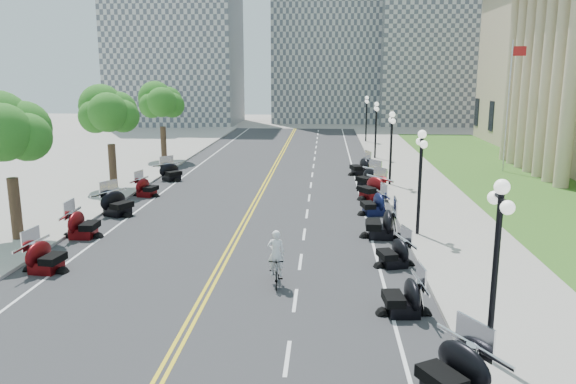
{
  "coord_description": "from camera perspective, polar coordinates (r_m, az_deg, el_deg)",
  "views": [
    {
      "loc": [
        4.16,
        -22.09,
        7.74
      ],
      "look_at": [
        2.39,
        4.43,
        2.0
      ],
      "focal_mm": 35.0,
      "sensor_mm": 36.0,
      "label": 1
    }
  ],
  "objects": [
    {
      "name": "lane_dash_9",
      "position": [
        34.97,
        2.16,
        -0.59
      ],
      "size": [
        0.12,
        2.0,
        0.0
      ],
      "primitive_type": "cube",
      "color": "white",
      "rests_on": "road"
    },
    {
      "name": "centerline_yellow_a",
      "position": [
        33.28,
        -3.66,
        -1.27
      ],
      "size": [
        0.12,
        90.0,
        0.0
      ],
      "primitive_type": "cube",
      "color": "yellow",
      "rests_on": "road"
    },
    {
      "name": "lane_dash_7",
      "position": [
        27.23,
        1.66,
        -4.31
      ],
      "size": [
        0.12,
        2.0,
        0.0
      ],
      "primitive_type": "cube",
      "color": "white",
      "rests_on": "road"
    },
    {
      "name": "lawn",
      "position": [
        42.94,
        21.86,
        0.99
      ],
      "size": [
        9.0,
        60.0,
        0.1
      ],
      "primitive_type": "cube",
      "color": "#356023",
      "rests_on": "ground"
    },
    {
      "name": "tree_4",
      "position": [
        50.22,
        -12.69,
        8.48
      ],
      "size": [
        4.8,
        4.8,
        9.2
      ],
      "primitive_type": null,
      "color": "#235619",
      "rests_on": "sidewalk_south"
    },
    {
      "name": "motorcycle_s_6",
      "position": [
        28.26,
        -20.13,
        -2.94
      ],
      "size": [
        2.12,
        2.12,
        1.46
      ],
      "primitive_type": null,
      "rotation": [
        0.0,
        0.0,
        1.59
      ],
      "color": "#590A0C",
      "rests_on": "road"
    },
    {
      "name": "lane_dash_13",
      "position": [
        50.69,
        2.71,
        3.4
      ],
      "size": [
        0.12,
        2.0,
        0.0
      ],
      "primitive_type": "cube",
      "color": "white",
      "rests_on": "road"
    },
    {
      "name": "cyclist_rider",
      "position": [
        20.38,
        -1.23,
        -4.19
      ],
      "size": [
        0.64,
        0.42,
        1.75
      ],
      "primitive_type": "imported",
      "rotation": [
        0.0,
        0.0,
        3.14
      ],
      "color": "silver",
      "rests_on": "bicycle"
    },
    {
      "name": "motorcycle_s_5",
      "position": [
        24.05,
        -23.43,
        -5.87
      ],
      "size": [
        2.22,
        2.22,
        1.4
      ],
      "primitive_type": null,
      "rotation": [
        0.0,
        0.0,
        1.46
      ],
      "color": "#590A0C",
      "rests_on": "road"
    },
    {
      "name": "lane_dash_15",
      "position": [
        58.61,
        2.87,
        4.59
      ],
      "size": [
        0.12,
        2.0,
        0.0
      ],
      "primitive_type": "cube",
      "color": "white",
      "rests_on": "road"
    },
    {
      "name": "motorcycle_s_7",
      "position": [
        31.97,
        -16.96,
        -0.96
      ],
      "size": [
        2.93,
        2.93,
        1.52
      ],
      "primitive_type": null,
      "rotation": [
        0.0,
        0.0,
        1.1
      ],
      "color": "black",
      "rests_on": "road"
    },
    {
      "name": "street_lamp_2",
      "position": [
        26.96,
        13.24,
        0.87
      ],
      "size": [
        0.5,
        1.2,
        4.9
      ],
      "primitive_type": null,
      "color": "black",
      "rests_on": "sidewalk_north"
    },
    {
      "name": "lane_dash_18",
      "position": [
        70.52,
        3.05,
        5.88
      ],
      "size": [
        0.12,
        2.0,
        0.0
      ],
      "primitive_type": "cube",
      "color": "white",
      "rests_on": "road"
    },
    {
      "name": "sidewalk_north",
      "position": [
        33.6,
        14.61,
        -1.4
      ],
      "size": [
        5.0,
        90.0,
        0.15
      ],
      "primitive_type": "cube",
      "color": "#9E9991",
      "rests_on": "ground"
    },
    {
      "name": "flagpole",
      "position": [
        46.29,
        21.44,
        7.96
      ],
      "size": [
        1.1,
        0.2,
        10.0
      ],
      "primitive_type": null,
      "color": "silver",
      "rests_on": "ground"
    },
    {
      "name": "edge_line_south",
      "position": [
        34.66,
        -14.02,
        -1.07
      ],
      "size": [
        0.12,
        90.0,
        0.0
      ],
      "primitive_type": "cube",
      "color": "white",
      "rests_on": "road"
    },
    {
      "name": "distant_block_b",
      "position": [
        90.38,
        3.89,
        16.77
      ],
      "size": [
        16.0,
        12.0,
        30.0
      ],
      "primitive_type": "cube",
      "color": "gray",
      "rests_on": "ground"
    },
    {
      "name": "lane_dash_5",
      "position": [
        19.69,
        0.74,
        -10.92
      ],
      "size": [
        0.12,
        2.0,
        0.0
      ],
      "primitive_type": "cube",
      "color": "white",
      "rests_on": "road"
    },
    {
      "name": "centerline_yellow_b",
      "position": [
        33.25,
        -3.25,
        -1.27
      ],
      "size": [
        0.12,
        90.0,
        0.0
      ],
      "primitive_type": "cube",
      "color": "yellow",
      "rests_on": "road"
    },
    {
      "name": "tree_2",
      "position": [
        28.1,
        -26.55,
        4.8
      ],
      "size": [
        4.8,
        4.8,
        9.2
      ],
      "primitive_type": null,
      "color": "#235619",
      "rests_on": "sidewalk_south"
    },
    {
      "name": "ground",
      "position": [
        23.77,
        -6.51,
        -6.9
      ],
      "size": [
        160.0,
        160.0,
        0.0
      ],
      "primitive_type": "plane",
      "color": "gray"
    },
    {
      "name": "street_lamp_1",
      "position": [
        15.64,
        20.27,
        -7.79
      ],
      "size": [
        0.5,
        1.2,
        4.9
      ],
      "primitive_type": null,
      "color": "black",
      "rests_on": "sidewalk_north"
    },
    {
      "name": "road",
      "position": [
        33.27,
        -3.46,
        -1.28
      ],
      "size": [
        16.0,
        90.0,
        0.01
      ],
      "primitive_type": "cube",
      "color": "#333335",
      "rests_on": "ground"
    },
    {
      "name": "lane_dash_6",
      "position": [
        23.42,
        1.27,
        -7.08
      ],
      "size": [
        0.12,
        2.0,
        0.0
      ],
      "primitive_type": "cube",
      "color": "white",
      "rests_on": "road"
    },
    {
      "name": "motorcycle_n_7",
      "position": [
        31.09,
        8.7,
        -1.05
      ],
      "size": [
        2.38,
        2.38,
        1.39
      ],
      "primitive_type": null,
      "rotation": [
        0.0,
        0.0,
        -1.35
      ],
      "color": "black",
      "rests_on": "road"
    },
    {
      "name": "lane_dash_8",
      "position": [
        31.08,
        1.94,
        -2.22
      ],
      "size": [
        0.12,
        2.0,
        0.0
      ],
      "primitive_type": "cube",
      "color": "white",
      "rests_on": "road"
    },
    {
      "name": "lane_dash_14",
      "position": [
        54.65,
        2.79,
        4.04
      ],
      "size": [
        0.12,
        2.0,
        0.0
      ],
      "primitive_type": "cube",
      "color": "white",
      "rests_on": "road"
    },
    {
      "name": "motorcycle_n_10",
      "position": [
        42.87,
        7.36,
        2.69
      ],
      "size": [
        2.64,
        2.64,
        1.49
      ],
      "primitive_type": null,
      "rotation": [
        0.0,
        0.0,
        -1.28
      ],
      "color": "black",
      "rests_on": "road"
    },
    {
      "name": "motorcycle_s_9",
      "position": [
        41.27,
        -11.78,
        2.11
      ],
      "size": [
        2.83,
        2.83,
        1.4
      ],
      "primitive_type": null,
      "rotation": [
        0.0,
        0.0,
        0.83
      ],
      "color": "black",
      "rests_on": "road"
    },
    {
      "name": "distant_block_c",
      "position": [
        88.96,
        15.87,
        13.84
      ],
      "size": [
        20.0,
        14.0,
        22.0
      ],
      "primitive_type": "cube",
      "color": "gray",
      "rests_on": "ground"
    },
    {
      "name": "motorcycle_n_9",
      "position": [
        38.27,
        8.16,
        1.53
      ],
      "size": [
        2.99,
        2.99,
        1.5
      ],
      "primitive_type": null,
      "rotation": [
        0.0,
        0.0,
        -0.92
      ],
      "color": "black",
      "rests_on": "road"
    },
    {
      "name": "tree_3",
      "position": [
        38.88,
        -17.68,
        7.21
      ],
      "size": [
        4.8,
        4.8,
        9.2
      ],
      "primitive_type": null,
      "color": "#235619",
      "rests_on": "sidewalk_south"
    },
    {
      "name": "lane_dash_4",
      "position": [
        16.1,
        -0.07,
        -16.5
      ],
      "size": [
        0.12,
        2.0,
        0.0
      ],
      "primitive_type": "cube",
      "color": "white",
      "rests_on": "road"
    },
    {
      "name": "lane_dash_10",
      "position": [
        38.88,
        2.34,
        0.71
      ],
      "size": [
        0.12,
        2.0,
        0.0
      ],
      "primitive_type": "cube",
      "color": "white",
      "rests_on": "road"
    },
    {
      "name": "lane_dash_19",
      "position": [
        74.5,
        3.09,
        6.21
      ],
      "size": [
        0.12,
        2.0,
        0.0
      ],
      "primitive_type": "cube",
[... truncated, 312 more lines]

